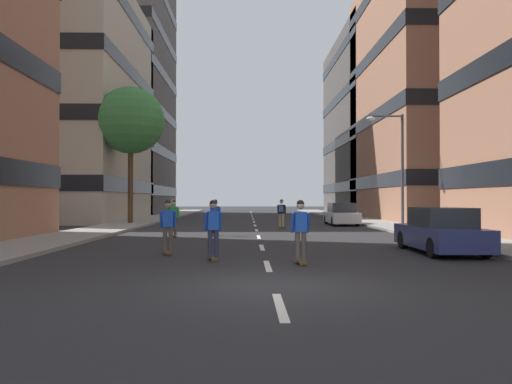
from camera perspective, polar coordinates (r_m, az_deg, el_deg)
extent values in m
plane|color=#28282B|center=(36.13, -0.18, -3.64)|extent=(154.74, 154.74, 0.00)
cube|color=gray|center=(40.16, -12.72, -3.24)|extent=(3.07, 70.92, 0.14)
cube|color=gray|center=(40.41, 12.13, -3.22)|extent=(3.07, 70.92, 0.14)
cube|color=silver|center=(8.50, 2.81, -13.07)|extent=(0.16, 2.20, 0.01)
cube|color=silver|center=(13.42, 1.35, -8.52)|extent=(0.16, 2.20, 0.01)
cube|color=silver|center=(18.39, 0.68, -6.42)|extent=(0.16, 2.20, 0.01)
cube|color=silver|center=(23.37, 0.31, -5.21)|extent=(0.16, 2.20, 0.01)
cube|color=silver|center=(28.35, 0.06, -4.43)|extent=(0.16, 2.20, 0.01)
cube|color=silver|center=(33.34, -0.11, -3.88)|extent=(0.16, 2.20, 0.01)
cube|color=silver|center=(38.34, -0.24, -3.47)|extent=(0.16, 2.20, 0.01)
cube|color=silver|center=(43.33, -0.33, -3.16)|extent=(0.16, 2.20, 0.01)
cube|color=silver|center=(48.33, -0.41, -2.91)|extent=(0.16, 2.20, 0.01)
cube|color=silver|center=(53.32, -0.47, -2.71)|extent=(0.16, 2.20, 0.01)
cube|color=silver|center=(58.32, -0.52, -2.54)|extent=(0.16, 2.20, 0.01)
cube|color=silver|center=(63.32, -0.57, -2.40)|extent=(0.16, 2.20, 0.01)
cube|color=silver|center=(68.32, -0.61, -2.28)|extent=(0.16, 2.20, 0.01)
cube|color=#B2A893|center=(45.64, -22.40, 9.03)|extent=(13.54, 17.51, 19.07)
cube|color=black|center=(44.99, -22.44, 0.62)|extent=(13.66, 17.63, 1.10)
cube|color=black|center=(45.35, -22.41, 6.66)|extent=(13.66, 17.63, 1.10)
cube|color=black|center=(46.21, -22.38, 12.53)|extent=(13.66, 17.63, 1.10)
cube|color=black|center=(47.53, -22.35, 18.13)|extent=(13.66, 17.63, 1.10)
cube|color=#4C4744|center=(62.22, -16.71, 12.23)|extent=(13.54, 17.50, 31.54)
cube|color=black|center=(60.64, -16.76, 0.11)|extent=(13.66, 17.62, 1.10)
cube|color=black|center=(60.88, -16.74, 4.35)|extent=(13.66, 17.62, 1.10)
cube|color=black|center=(61.44, -16.73, 8.54)|extent=(13.66, 17.62, 1.10)
cube|color=black|center=(62.32, -16.71, 12.63)|extent=(13.66, 17.62, 1.10)
cube|color=black|center=(63.52, -16.69, 16.59)|extent=(13.66, 17.62, 1.10)
cube|color=black|center=(65.00, -16.68, 20.38)|extent=(13.66, 17.62, 1.10)
cube|color=#9E6B51|center=(46.29, 21.56, 10.56)|extent=(13.54, 17.97, 21.72)
cube|color=black|center=(45.42, 21.61, 1.11)|extent=(13.66, 18.09, 1.10)
cube|color=black|center=(45.92, 21.58, 7.90)|extent=(13.66, 18.09, 1.10)
cube|color=black|center=(47.04, 21.54, 14.45)|extent=(13.66, 18.09, 1.10)
cube|color=#4C4744|center=(61.56, 15.60, 7.33)|extent=(13.54, 20.57, 20.89)
cube|color=black|center=(60.97, 15.62, 0.50)|extent=(13.66, 20.69, 1.10)
cube|color=black|center=(61.30, 15.60, 5.39)|extent=(13.66, 20.69, 1.10)
cube|color=black|center=(62.08, 15.59, 10.19)|extent=(13.66, 20.69, 1.10)
cube|color=black|center=(63.27, 15.57, 14.84)|extent=(13.66, 20.69, 1.10)
cube|color=silver|center=(34.35, 9.81, -2.90)|extent=(1.80, 4.40, 0.70)
cube|color=#2D3338|center=(34.19, 9.86, -1.78)|extent=(1.60, 2.10, 0.64)
cylinder|color=black|center=(35.65, 8.11, -3.16)|extent=(0.22, 0.64, 0.64)
cylinder|color=black|center=(35.94, 10.63, -3.14)|extent=(0.22, 0.64, 0.64)
cylinder|color=black|center=(32.79, 8.92, -3.37)|extent=(0.22, 0.64, 0.64)
cylinder|color=black|center=(33.11, 11.65, -3.34)|extent=(0.22, 0.64, 0.64)
cube|color=navy|center=(17.67, 20.53, -4.89)|extent=(1.80, 4.40, 0.70)
cube|color=#2D3338|center=(17.49, 20.70, -2.73)|extent=(1.60, 2.10, 0.64)
cylinder|color=black|center=(18.78, 16.61, -5.30)|extent=(0.22, 0.64, 0.64)
cylinder|color=black|center=(19.33, 21.15, -5.15)|extent=(0.22, 0.64, 0.64)
cylinder|color=black|center=(16.05, 19.78, -6.07)|extent=(0.22, 0.64, 0.64)
cylinder|color=black|center=(16.69, 24.94, -5.84)|extent=(0.22, 0.64, 0.64)
cylinder|color=#4C3823|center=(35.38, -14.30, 1.00)|extent=(0.36, 0.36, 5.50)
sphere|color=#387A3D|center=(35.79, -14.27, 8.04)|extent=(4.67, 4.67, 4.67)
cylinder|color=#3F3F44|center=(29.42, 16.56, 2.33)|extent=(0.16, 0.16, 6.50)
cylinder|color=#3F3F44|center=(29.50, 14.86, 8.48)|extent=(1.80, 0.10, 0.10)
ellipsoid|color=silver|center=(29.25, 13.14, 8.25)|extent=(0.50, 0.30, 0.24)
cube|color=brown|center=(13.83, 5.19, -7.97)|extent=(0.28, 0.91, 0.02)
cylinder|color=#D8BF4C|center=(14.14, 4.92, -8.00)|extent=(0.19, 0.09, 0.07)
cylinder|color=#D8BF4C|center=(13.52, 5.46, -8.33)|extent=(0.19, 0.09, 0.07)
cylinder|color=#594C47|center=(13.76, 4.82, -6.27)|extent=(0.15, 0.15, 0.80)
cylinder|color=#594C47|center=(13.80, 5.55, -6.26)|extent=(0.15, 0.15, 0.80)
cube|color=blue|center=(13.73, 5.18, -3.46)|extent=(0.34, 0.23, 0.55)
cylinder|color=blue|center=(13.74, 4.24, -3.58)|extent=(0.11, 0.24, 0.55)
cylinder|color=blue|center=(13.83, 6.03, -3.56)|extent=(0.11, 0.24, 0.55)
sphere|color=beige|center=(13.74, 5.16, -1.56)|extent=(0.22, 0.22, 0.22)
sphere|color=black|center=(13.74, 5.16, -1.35)|extent=(0.21, 0.21, 0.21)
cube|color=brown|center=(16.37, -10.15, -6.83)|extent=(0.39, 0.92, 0.02)
cylinder|color=#D8BF4C|center=(16.69, -10.21, -6.88)|extent=(0.19, 0.11, 0.07)
cylinder|color=#D8BF4C|center=(16.06, -10.08, -7.12)|extent=(0.19, 0.11, 0.07)
cylinder|color=#594C47|center=(16.33, -10.46, -5.40)|extent=(0.17, 0.17, 0.80)
cylinder|color=#594C47|center=(16.34, -9.83, -5.40)|extent=(0.17, 0.17, 0.80)
cube|color=blue|center=(16.29, -10.14, -3.03)|extent=(0.36, 0.26, 0.55)
cylinder|color=blue|center=(16.33, -10.92, -3.12)|extent=(0.14, 0.24, 0.55)
cylinder|color=blue|center=(16.35, -9.38, -3.12)|extent=(0.14, 0.24, 0.55)
sphere|color=tan|center=(16.30, -10.14, -1.43)|extent=(0.22, 0.22, 0.22)
sphere|color=black|center=(16.30, -10.14, -1.25)|extent=(0.21, 0.21, 0.21)
cube|color=brown|center=(24.26, -4.74, -4.86)|extent=(0.36, 0.92, 0.02)
cylinder|color=#D8BF4C|center=(24.57, -4.56, -4.92)|extent=(0.19, 0.10, 0.07)
cylinder|color=#D8BF4C|center=(23.95, -4.92, -5.03)|extent=(0.19, 0.10, 0.07)
cylinder|color=black|center=(24.25, -4.95, -3.89)|extent=(0.16, 0.16, 0.80)
cylinder|color=black|center=(24.21, -4.53, -3.89)|extent=(0.16, 0.16, 0.80)
cube|color=blue|center=(24.20, -4.74, -2.29)|extent=(0.35, 0.25, 0.55)
cylinder|color=blue|center=(24.31, -5.21, -2.35)|extent=(0.13, 0.24, 0.55)
cylinder|color=blue|center=(24.20, -4.20, -2.36)|extent=(0.13, 0.24, 0.55)
sphere|color=#997051|center=(24.22, -4.73, -1.22)|extent=(0.22, 0.22, 0.22)
sphere|color=black|center=(24.22, -4.73, -1.10)|extent=(0.21, 0.21, 0.21)
cube|color=brown|center=(14.69, -4.97, -7.54)|extent=(0.39, 0.92, 0.02)
cylinder|color=#D8BF4C|center=(15.01, -5.15, -7.58)|extent=(0.19, 0.11, 0.07)
cylinder|color=#D8BF4C|center=(14.38, -4.79, -7.88)|extent=(0.19, 0.11, 0.07)
cylinder|color=#2D334C|center=(14.64, -5.32, -5.94)|extent=(0.17, 0.17, 0.80)
cylinder|color=#2D334C|center=(14.66, -4.62, -5.94)|extent=(0.17, 0.17, 0.80)
cube|color=blue|center=(14.60, -4.97, -3.30)|extent=(0.36, 0.26, 0.55)
cylinder|color=blue|center=(14.62, -5.85, -3.41)|extent=(0.14, 0.24, 0.55)
cylinder|color=blue|center=(14.69, -4.15, -3.40)|extent=(0.14, 0.24, 0.55)
sphere|color=tan|center=(14.61, -4.98, -1.52)|extent=(0.22, 0.22, 0.22)
sphere|color=black|center=(14.61, -4.98, -1.32)|extent=(0.21, 0.21, 0.21)
cube|color=brown|center=(30.44, 2.96, -4.03)|extent=(0.41, 0.92, 0.02)
cylinder|color=#D8BF4C|center=(30.76, 3.06, -4.08)|extent=(0.19, 0.11, 0.07)
cylinder|color=#D8BF4C|center=(30.13, 2.86, -4.15)|extent=(0.19, 0.11, 0.07)
cylinder|color=tan|center=(30.43, 2.79, -3.25)|extent=(0.17, 0.17, 0.80)
cylinder|color=tan|center=(30.40, 3.13, -3.25)|extent=(0.17, 0.17, 0.80)
cube|color=black|center=(30.40, 2.96, -1.98)|extent=(0.36, 0.27, 0.55)
cylinder|color=black|center=(30.48, 2.57, -2.03)|extent=(0.14, 0.24, 0.55)
cylinder|color=black|center=(30.41, 3.38, -2.03)|extent=(0.14, 0.24, 0.55)
sphere|color=tan|center=(30.41, 2.97, -1.12)|extent=(0.22, 0.22, 0.22)
sphere|color=black|center=(30.41, 2.97, -1.03)|extent=(0.21, 0.21, 0.21)
cube|color=#3F72BF|center=(30.22, 2.90, -1.93)|extent=(0.29, 0.22, 0.40)
cube|color=brown|center=(23.59, -9.54, -4.97)|extent=(0.23, 0.91, 0.02)
cylinder|color=#D8BF4C|center=(23.91, -9.45, -5.03)|extent=(0.18, 0.08, 0.07)
cylinder|color=#D8BF4C|center=(23.27, -9.63, -5.14)|extent=(0.18, 0.08, 0.07)
cylinder|color=#594C47|center=(23.57, -9.75, -3.97)|extent=(0.14, 0.14, 0.80)
cylinder|color=#594C47|center=(23.55, -9.32, -3.97)|extent=(0.14, 0.14, 0.80)
cube|color=green|center=(23.53, -9.53, -2.33)|extent=(0.33, 0.21, 0.55)
cylinder|color=green|center=(23.61, -10.05, -2.39)|extent=(0.10, 0.23, 0.55)
cylinder|color=green|center=(23.56, -8.99, -2.40)|extent=(0.10, 0.23, 0.55)
sphere|color=beige|center=(23.54, -9.52, -1.22)|extent=(0.22, 0.22, 0.22)
sphere|color=black|center=(23.54, -9.52, -1.10)|extent=(0.21, 0.21, 0.21)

